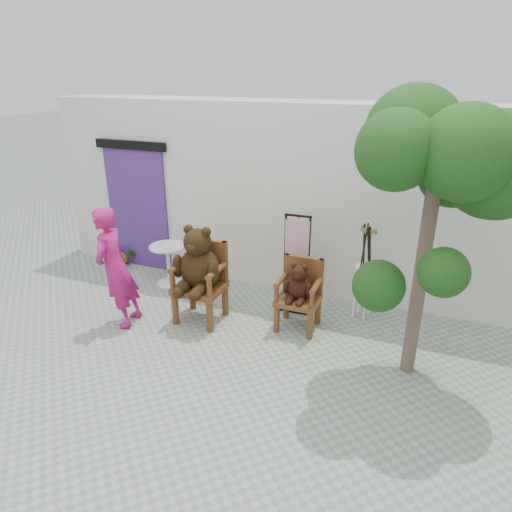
# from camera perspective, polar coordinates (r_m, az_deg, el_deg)

# --- Properties ---
(ground_plane) EXTENTS (60.00, 60.00, 0.00)m
(ground_plane) POSITION_cam_1_polar(r_m,az_deg,el_deg) (5.64, -3.17, -15.49)
(ground_plane) COLOR gray
(ground_plane) RESTS_ON ground
(back_wall) EXTENTS (9.00, 1.00, 3.00)m
(back_wall) POSITION_cam_1_polar(r_m,az_deg,el_deg) (7.63, 6.41, 7.37)
(back_wall) COLOR silver
(back_wall) RESTS_ON ground
(doorway) EXTENTS (1.40, 0.11, 2.33)m
(doorway) POSITION_cam_1_polar(r_m,az_deg,el_deg) (8.54, -14.57, 6.09)
(doorway) COLOR #492878
(doorway) RESTS_ON ground
(chair_big) EXTENTS (0.70, 0.77, 1.46)m
(chair_big) POSITION_cam_1_polar(r_m,az_deg,el_deg) (6.55, -7.11, -1.51)
(chair_big) COLOR #4D2810
(chair_big) RESTS_ON ground
(chair_small) EXTENTS (0.58, 0.54, 1.02)m
(chair_small) POSITION_cam_1_polar(r_m,az_deg,el_deg) (6.43, 5.45, -4.07)
(chair_small) COLOR #4D2810
(chair_small) RESTS_ON ground
(person) EXTENTS (0.52, 0.70, 1.74)m
(person) POSITION_cam_1_polar(r_m,az_deg,el_deg) (6.69, -17.19, -1.44)
(person) COLOR #AD1568
(person) RESTS_ON ground
(cafe_table) EXTENTS (0.60, 0.60, 0.70)m
(cafe_table) POSITION_cam_1_polar(r_m,az_deg,el_deg) (7.89, -10.91, -0.52)
(cafe_table) COLOR white
(cafe_table) RESTS_ON ground
(display_stand) EXTENTS (0.46, 0.37, 1.51)m
(display_stand) POSITION_cam_1_polar(r_m,az_deg,el_deg) (6.93, 5.03, -2.22)
(display_stand) COLOR black
(display_stand) RESTS_ON ground
(stool_bucket) EXTENTS (0.32, 0.32, 1.45)m
(stool_bucket) POSITION_cam_1_polar(r_m,az_deg,el_deg) (6.83, 13.37, -2.63)
(stool_bucket) COLOR white
(stool_bucket) RESTS_ON ground
(tree) EXTENTS (1.97, 1.72, 3.34)m
(tree) POSITION_cam_1_polar(r_m,az_deg,el_deg) (5.17, 22.06, 10.89)
(tree) COLOR #4D392E
(tree) RESTS_ON ground
(potted_plant) EXTENTS (0.45, 0.40, 0.46)m
(potted_plant) POSITION_cam_1_polar(r_m,az_deg,el_deg) (8.84, -16.35, 0.03)
(potted_plant) COLOR black
(potted_plant) RESTS_ON ground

